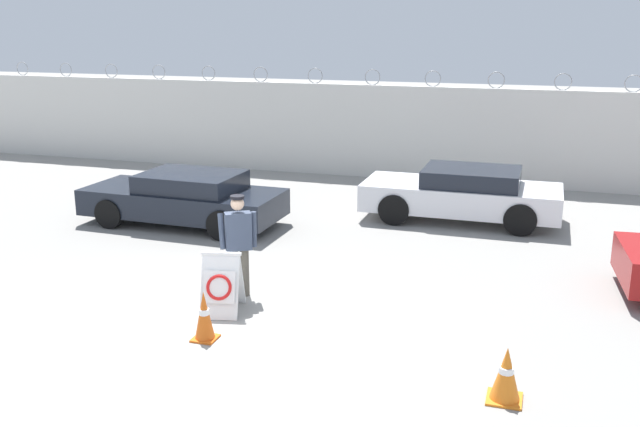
{
  "coord_description": "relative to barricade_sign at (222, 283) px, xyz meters",
  "views": [
    {
      "loc": [
        4.96,
        -9.38,
        4.56
      ],
      "look_at": [
        1.28,
        2.14,
        1.28
      ],
      "focal_mm": 40.0,
      "sensor_mm": 36.0,
      "label": 1
    }
  ],
  "objects": [
    {
      "name": "security_guard",
      "position": [
        -0.02,
        0.75,
        0.49
      ],
      "size": [
        0.68,
        0.44,
        1.77
      ],
      "rotation": [
        0.0,
        0.0,
        -2.57
      ],
      "color": "#514C42",
      "rests_on": "ground_plane"
    },
    {
      "name": "traffic_cone_near",
      "position": [
        4.53,
        -1.45,
        -0.15
      ],
      "size": [
        0.43,
        0.43,
        0.71
      ],
      "color": "orange",
      "rests_on": "ground_plane"
    },
    {
      "name": "perimeter_wall",
      "position": [
        -0.2,
        10.82,
        0.88
      ],
      "size": [
        36.0,
        0.3,
        3.19
      ],
      "color": "silver",
      "rests_on": "ground_plane"
    },
    {
      "name": "barricade_sign",
      "position": [
        0.0,
        0.0,
        0.0
      ],
      "size": [
        0.76,
        0.89,
        1.01
      ],
      "rotation": [
        0.0,
        0.0,
        0.22
      ],
      "color": "white",
      "rests_on": "ground_plane"
    },
    {
      "name": "traffic_cone_mid",
      "position": [
        0.19,
        -1.0,
        -0.12
      ],
      "size": [
        0.35,
        0.35,
        0.76
      ],
      "color": "orange",
      "rests_on": "ground_plane"
    },
    {
      "name": "parked_car_front_coupe",
      "position": [
        -3.02,
        4.44,
        0.13
      ],
      "size": [
        4.61,
        2.0,
        1.22
      ],
      "rotation": [
        0.0,
        0.0,
        3.11
      ],
      "color": "black",
      "rests_on": "ground_plane"
    },
    {
      "name": "ground_plane",
      "position": [
        -0.2,
        -0.33,
        -0.5
      ],
      "size": [
        90.0,
        90.0,
        0.0
      ],
      "primitive_type": "plane",
      "color": "gray"
    },
    {
      "name": "parked_car_rear_sedan",
      "position": [
        3.01,
        6.72,
        0.15
      ],
      "size": [
        4.53,
        1.91,
        1.26
      ],
      "rotation": [
        0.0,
        0.0,
        3.14
      ],
      "color": "black",
      "rests_on": "ground_plane"
    }
  ]
}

